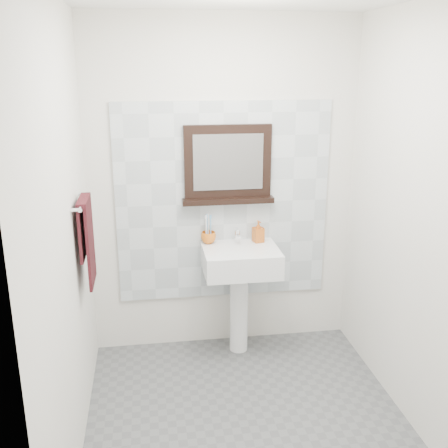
# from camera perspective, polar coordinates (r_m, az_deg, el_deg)

# --- Properties ---
(floor) EXTENTS (2.00, 2.20, 0.01)m
(floor) POSITION_cam_1_polar(r_m,az_deg,el_deg) (3.48, 2.77, -21.14)
(floor) COLOR #5B5D60
(floor) RESTS_ON ground
(back_wall) EXTENTS (2.00, 0.01, 2.50)m
(back_wall) POSITION_cam_1_polar(r_m,az_deg,el_deg) (3.92, -0.08, 3.78)
(back_wall) COLOR silver
(back_wall) RESTS_ON ground
(front_wall) EXTENTS (2.00, 0.01, 2.50)m
(front_wall) POSITION_cam_1_polar(r_m,az_deg,el_deg) (1.90, 9.86, -11.53)
(front_wall) COLOR silver
(front_wall) RESTS_ON ground
(left_wall) EXTENTS (0.01, 2.20, 2.50)m
(left_wall) POSITION_cam_1_polar(r_m,az_deg,el_deg) (2.86, -16.93, -2.09)
(left_wall) COLOR silver
(left_wall) RESTS_ON ground
(right_wall) EXTENTS (0.01, 2.20, 2.50)m
(right_wall) POSITION_cam_1_polar(r_m,az_deg,el_deg) (3.23, 20.79, -0.31)
(right_wall) COLOR silver
(right_wall) RESTS_ON ground
(splashback) EXTENTS (1.60, 0.02, 1.50)m
(splashback) POSITION_cam_1_polar(r_m,az_deg,el_deg) (3.94, -0.06, 2.32)
(splashback) COLOR silver
(splashback) RESTS_ON back_wall
(pedestal_sink) EXTENTS (0.55, 0.44, 0.96)m
(pedestal_sink) POSITION_cam_1_polar(r_m,az_deg,el_deg) (3.90, 1.79, -5.17)
(pedestal_sink) COLOR white
(pedestal_sink) RESTS_ON ground
(toothbrush_cup) EXTENTS (0.14, 0.14, 0.09)m
(toothbrush_cup) POSITION_cam_1_polar(r_m,az_deg,el_deg) (3.92, -1.70, -1.49)
(toothbrush_cup) COLOR orange
(toothbrush_cup) RESTS_ON pedestal_sink
(toothbrushes) EXTENTS (0.05, 0.04, 0.21)m
(toothbrushes) POSITION_cam_1_polar(r_m,az_deg,el_deg) (3.90, -1.76, -0.37)
(toothbrushes) COLOR white
(toothbrushes) RESTS_ON toothbrush_cup
(soap_dispenser) EXTENTS (0.09, 0.09, 0.17)m
(soap_dispenser) POSITION_cam_1_polar(r_m,az_deg,el_deg) (3.95, 3.75, -0.81)
(soap_dispenser) COLOR #B83A15
(soap_dispenser) RESTS_ON pedestal_sink
(framed_mirror) EXTENTS (0.68, 0.11, 0.58)m
(framed_mirror) POSITION_cam_1_polar(r_m,az_deg,el_deg) (3.85, 0.41, 6.32)
(framed_mirror) COLOR black
(framed_mirror) RESTS_ON back_wall
(towel_bar) EXTENTS (0.07, 0.40, 0.03)m
(towel_bar) POSITION_cam_1_polar(r_m,az_deg,el_deg) (3.26, -15.11, 2.38)
(towel_bar) COLOR silver
(towel_bar) RESTS_ON left_wall
(hand_towel) EXTENTS (0.06, 0.30, 0.55)m
(hand_towel) POSITION_cam_1_polar(r_m,az_deg,el_deg) (3.32, -14.71, -1.13)
(hand_towel) COLOR black
(hand_towel) RESTS_ON towel_bar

